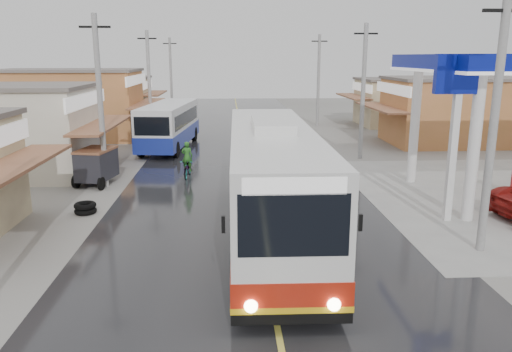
% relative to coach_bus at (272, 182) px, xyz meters
% --- Properties ---
extents(ground, '(120.00, 120.00, 0.00)m').
position_rel_coach_bus_xyz_m(ground, '(-0.38, -1.71, -1.96)').
color(ground, slate).
rests_on(ground, ground).
extents(road, '(12.00, 90.00, 0.02)m').
position_rel_coach_bus_xyz_m(road, '(-0.38, 13.29, -1.95)').
color(road, black).
rests_on(road, ground).
extents(centre_line, '(0.15, 90.00, 0.01)m').
position_rel_coach_bus_xyz_m(centre_line, '(-0.38, 13.29, -1.94)').
color(centre_line, '#D8CC4C').
rests_on(centre_line, road).
extents(shopfronts_left, '(11.00, 44.00, 5.20)m').
position_rel_coach_bus_xyz_m(shopfronts_left, '(-13.38, 16.29, -1.96)').
color(shopfronts_left, tan).
rests_on(shopfronts_left, ground).
extents(utility_poles_left, '(1.60, 50.00, 8.00)m').
position_rel_coach_bus_xyz_m(utility_poles_left, '(-7.38, 14.29, -1.96)').
color(utility_poles_left, gray).
rests_on(utility_poles_left, ground).
extents(utility_poles_right, '(1.60, 36.00, 8.00)m').
position_rel_coach_bus_xyz_m(utility_poles_right, '(6.62, 13.29, -1.96)').
color(utility_poles_right, gray).
rests_on(utility_poles_right, ground).
extents(coach_bus, '(3.08, 13.09, 4.07)m').
position_rel_coach_bus_xyz_m(coach_bus, '(0.00, 0.00, 0.00)').
color(coach_bus, silver).
rests_on(coach_bus, road).
extents(second_bus, '(3.45, 9.30, 3.01)m').
position_rel_coach_bus_xyz_m(second_bus, '(-5.41, 17.36, -0.34)').
color(second_bus, silver).
rests_on(second_bus, road).
extents(cyclist, '(0.75, 1.81, 1.91)m').
position_rel_coach_bus_xyz_m(cyclist, '(-3.57, 8.89, -1.34)').
color(cyclist, black).
rests_on(cyclist, ground).
extents(tricycle_near, '(1.92, 2.56, 1.78)m').
position_rel_coach_bus_xyz_m(tricycle_near, '(-7.87, 7.63, -0.95)').
color(tricycle_near, '#26262D').
rests_on(tricycle_near, ground).
extents(tyre_stack, '(0.87, 0.87, 0.45)m').
position_rel_coach_bus_xyz_m(tyre_stack, '(-7.19, 2.99, -1.74)').
color(tyre_stack, black).
rests_on(tyre_stack, ground).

